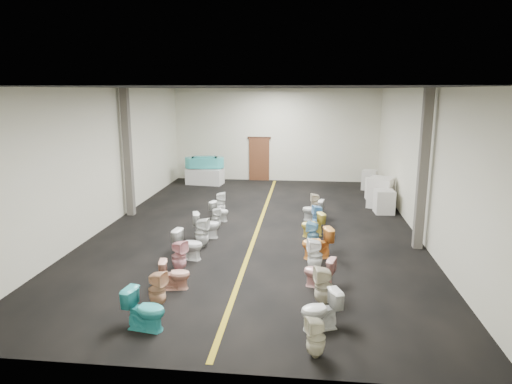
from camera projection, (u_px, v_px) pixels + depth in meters
floor at (258, 227)px, 15.10m from camera, size 16.00×16.00×0.00m
ceiling at (259, 88)px, 14.11m from camera, size 16.00×16.00×0.00m
wall_back at (276, 135)px, 22.36m from camera, size 10.00×0.00×10.00m
wall_front at (203, 239)px, 6.84m from camera, size 10.00×0.00×10.00m
wall_left at (109, 157)px, 15.14m from camera, size 0.00×16.00×16.00m
wall_right at (419, 162)px, 14.07m from camera, size 0.00×16.00×16.00m
aisle_stripe at (258, 227)px, 15.10m from camera, size 0.12×15.60×0.01m
back_door at (259, 159)px, 22.65m from camera, size 1.00×0.10×2.10m
door_frame at (259, 138)px, 22.42m from camera, size 1.15×0.08×0.10m
column_left at (128, 153)px, 16.08m from camera, size 0.25×0.25×4.50m
column_right at (423, 170)px, 12.64m from camera, size 0.25×0.25×4.50m
display_table at (205, 176)px, 21.84m from camera, size 1.80×1.06×0.76m
bathtub at (205, 162)px, 21.69m from camera, size 1.85×0.80×0.55m
appliance_crate_a at (384, 202)px, 16.67m from camera, size 0.71×0.71×0.86m
appliance_crate_b at (381, 192)px, 17.50m from camera, size 1.13×1.13×1.17m
appliance_crate_c at (376, 190)px, 18.66m from camera, size 0.80×0.80×0.88m
appliance_crate_d at (370, 180)px, 20.63m from camera, size 0.79×0.79×0.88m
toilet_left_0 at (145, 309)px, 8.57m from camera, size 0.85×0.58×0.81m
toilet_left_1 at (157, 289)px, 9.45m from camera, size 0.44×0.43×0.79m
toilet_left_2 at (175, 274)px, 10.34m from camera, size 0.74×0.50×0.69m
toilet_left_3 at (179, 256)px, 11.32m from camera, size 0.48×0.48×0.80m
toilet_left_4 at (188, 244)px, 12.16m from camera, size 0.85×0.57×0.81m
toilet_left_5 at (202, 233)px, 13.07m from camera, size 0.42×0.42×0.86m
toilet_left_6 at (206, 225)px, 13.88m from camera, size 0.89×0.65×0.82m
toilet_left_7 at (216, 218)px, 14.82m from camera, size 0.40×0.39×0.70m
toilet_left_8 at (220, 211)px, 15.73m from camera, size 0.74×0.56×0.67m
toilet_left_9 at (220, 203)px, 16.56m from camera, size 0.43×0.42×0.82m
toilet_right_0 at (316, 338)px, 7.68m from camera, size 0.42×0.41×0.72m
toilet_right_1 at (321, 310)px, 8.57m from camera, size 0.86×0.68×0.77m
toilet_right_2 at (324, 286)px, 9.53m from camera, size 0.46×0.45×0.85m
toilet_right_3 at (319, 272)px, 10.42m from camera, size 0.80×0.59×0.73m
toilet_right_4 at (315, 255)px, 11.35m from camera, size 0.44×0.43×0.83m
toilet_right_5 at (317, 243)px, 12.22m from camera, size 0.92×0.68×0.84m
toilet_right_6 at (313, 235)px, 13.04m from camera, size 0.43×0.42×0.76m
toilet_right_7 at (313, 225)px, 14.08m from camera, size 0.81×0.63×0.73m
toilet_right_8 at (318, 217)px, 14.90m from camera, size 0.43×0.42×0.77m
toilet_right_9 at (313, 210)px, 15.75m from camera, size 0.80×0.56×0.75m
toilet_right_10 at (316, 204)px, 16.64m from camera, size 0.40×0.39×0.75m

